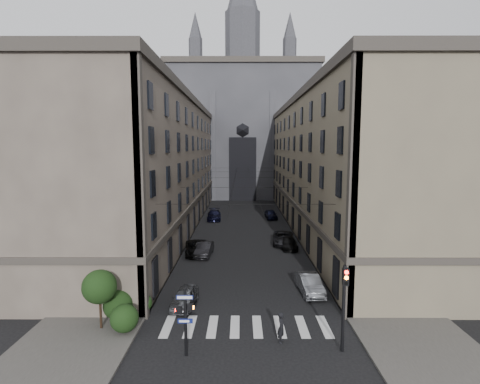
{
  "coord_description": "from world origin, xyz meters",
  "views": [
    {
      "loc": [
        -0.34,
        -18.71,
        11.93
      ],
      "look_at": [
        -0.43,
        12.68,
        8.13
      ],
      "focal_mm": 28.0,
      "sensor_mm": 36.0,
      "label": 1
    }
  ],
  "objects_px": {
    "car_right_midnear": "(283,238)",
    "pedestrian": "(281,327)",
    "car_left_midfar": "(197,248)",
    "gothic_tower": "(242,123)",
    "pedestrian_signal_left": "(185,317)",
    "car_right_near": "(310,284)",
    "car_right_midfar": "(289,243)",
    "car_right_far": "(271,214)",
    "car_left_far": "(214,215)",
    "car_left_midnear": "(204,249)",
    "car_left_near": "(185,297)",
    "traffic_light_right": "(344,298)"
  },
  "relations": [
    {
      "from": "traffic_light_right",
      "to": "car_left_midnear",
      "type": "height_order",
      "value": "traffic_light_right"
    },
    {
      "from": "car_left_far",
      "to": "car_right_midfar",
      "type": "xyz_separation_m",
      "value": [
        10.11,
        -17.45,
        -0.15
      ]
    },
    {
      "from": "car_right_near",
      "to": "car_right_midfar",
      "type": "bearing_deg",
      "value": 85.91
    },
    {
      "from": "car_right_midfar",
      "to": "car_right_far",
      "type": "height_order",
      "value": "car_right_far"
    },
    {
      "from": "car_left_near",
      "to": "pedestrian",
      "type": "height_order",
      "value": "pedestrian"
    },
    {
      "from": "pedestrian_signal_left",
      "to": "car_left_midfar",
      "type": "height_order",
      "value": "pedestrian_signal_left"
    },
    {
      "from": "car_left_midfar",
      "to": "car_left_far",
      "type": "bearing_deg",
      "value": 80.88
    },
    {
      "from": "pedestrian_signal_left",
      "to": "car_right_midnear",
      "type": "relative_size",
      "value": 0.74
    },
    {
      "from": "car_right_near",
      "to": "pedestrian",
      "type": "xyz_separation_m",
      "value": [
        -3.15,
        -7.85,
        0.2
      ]
    },
    {
      "from": "car_left_midnear",
      "to": "car_right_midfar",
      "type": "height_order",
      "value": "car_left_midnear"
    },
    {
      "from": "car_right_far",
      "to": "car_left_near",
      "type": "bearing_deg",
      "value": -110.48
    },
    {
      "from": "car_right_far",
      "to": "pedestrian",
      "type": "distance_m",
      "value": 39.79
    },
    {
      "from": "car_right_midnear",
      "to": "car_right_midfar",
      "type": "relative_size",
      "value": 1.22
    },
    {
      "from": "gothic_tower",
      "to": "car_right_near",
      "type": "bearing_deg",
      "value": -85.29
    },
    {
      "from": "car_right_midnear",
      "to": "car_left_midfar",
      "type": "bearing_deg",
      "value": -150.06
    },
    {
      "from": "car_left_midnear",
      "to": "traffic_light_right",
      "type": "bearing_deg",
      "value": -58.75
    },
    {
      "from": "car_left_midnear",
      "to": "car_right_far",
      "type": "distance_m",
      "value": 23.19
    },
    {
      "from": "car_right_near",
      "to": "car_right_midfar",
      "type": "height_order",
      "value": "car_right_near"
    },
    {
      "from": "car_left_far",
      "to": "car_right_far",
      "type": "relative_size",
      "value": 1.24
    },
    {
      "from": "car_left_midfar",
      "to": "car_right_midnear",
      "type": "height_order",
      "value": "car_left_midfar"
    },
    {
      "from": "traffic_light_right",
      "to": "gothic_tower",
      "type": "bearing_deg",
      "value": 94.38
    },
    {
      "from": "pedestrian",
      "to": "car_right_midfar",
      "type": "bearing_deg",
      "value": 10.85
    },
    {
      "from": "car_left_midnear",
      "to": "pedestrian",
      "type": "relative_size",
      "value": 2.37
    },
    {
      "from": "car_right_midnear",
      "to": "gothic_tower",
      "type": "bearing_deg",
      "value": 101.53
    },
    {
      "from": "car_left_far",
      "to": "car_left_midnear",
      "type": "bearing_deg",
      "value": -91.77
    },
    {
      "from": "car_right_midnear",
      "to": "car_right_midfar",
      "type": "distance_m",
      "value": 1.99
    },
    {
      "from": "car_right_near",
      "to": "pedestrian_signal_left",
      "type": "bearing_deg",
      "value": -137.14
    },
    {
      "from": "pedestrian_signal_left",
      "to": "car_right_near",
      "type": "bearing_deg",
      "value": 46.75
    },
    {
      "from": "pedestrian_signal_left",
      "to": "car_left_far",
      "type": "height_order",
      "value": "pedestrian_signal_left"
    },
    {
      "from": "gothic_tower",
      "to": "car_right_far",
      "type": "height_order",
      "value": "gothic_tower"
    },
    {
      "from": "gothic_tower",
      "to": "car_left_midnear",
      "type": "height_order",
      "value": "gothic_tower"
    },
    {
      "from": "car_left_near",
      "to": "car_right_far",
      "type": "relative_size",
      "value": 0.91
    },
    {
      "from": "car_left_near",
      "to": "pedestrian_signal_left",
      "type": "bearing_deg",
      "value": -75.47
    },
    {
      "from": "gothic_tower",
      "to": "pedestrian",
      "type": "bearing_deg",
      "value": -88.3
    },
    {
      "from": "car_right_midfar",
      "to": "car_left_near",
      "type": "bearing_deg",
      "value": -120.14
    },
    {
      "from": "car_right_midnear",
      "to": "car_right_far",
      "type": "height_order",
      "value": "car_right_midnear"
    },
    {
      "from": "car_left_midnear",
      "to": "car_left_midfar",
      "type": "relative_size",
      "value": 0.83
    },
    {
      "from": "car_right_far",
      "to": "pedestrian_signal_left",
      "type": "bearing_deg",
      "value": -106.68
    },
    {
      "from": "car_left_far",
      "to": "car_right_midnear",
      "type": "relative_size",
      "value": 1.01
    },
    {
      "from": "car_right_midnear",
      "to": "pedestrian",
      "type": "height_order",
      "value": "pedestrian"
    },
    {
      "from": "car_left_midnear",
      "to": "car_left_far",
      "type": "height_order",
      "value": "car_left_far"
    },
    {
      "from": "pedestrian_signal_left",
      "to": "pedestrian",
      "type": "bearing_deg",
      "value": 14.88
    },
    {
      "from": "traffic_light_right",
      "to": "car_left_midfar",
      "type": "bearing_deg",
      "value": 118.74
    },
    {
      "from": "traffic_light_right",
      "to": "car_left_midfar",
      "type": "relative_size",
      "value": 0.96
    },
    {
      "from": "car_right_midnear",
      "to": "pedestrian",
      "type": "xyz_separation_m",
      "value": [
        -2.73,
        -23.3,
        0.2
      ]
    },
    {
      "from": "gothic_tower",
      "to": "car_right_midnear",
      "type": "bearing_deg",
      "value": -84.29
    },
    {
      "from": "car_left_far",
      "to": "car_right_midfar",
      "type": "height_order",
      "value": "car_left_far"
    },
    {
      "from": "traffic_light_right",
      "to": "car_right_near",
      "type": "xyz_separation_m",
      "value": [
        -0.31,
        8.93,
        -2.54
      ]
    },
    {
      "from": "car_right_midnear",
      "to": "car_right_far",
      "type": "xyz_separation_m",
      "value": [
        -0.25,
        16.42,
        -0.0
      ]
    },
    {
      "from": "car_left_midnear",
      "to": "car_left_far",
      "type": "bearing_deg",
      "value": 95.13
    }
  ]
}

